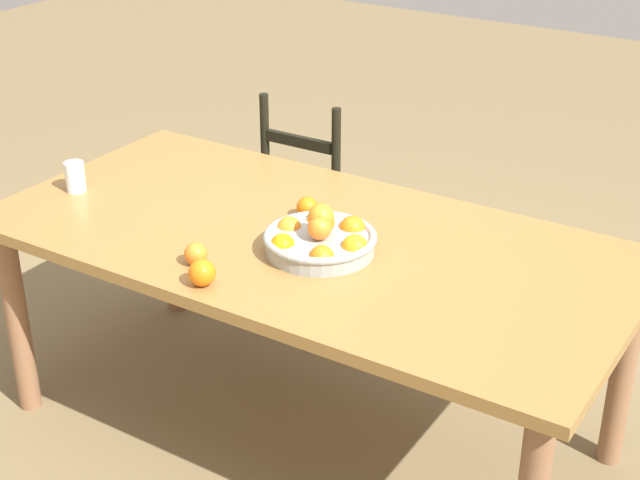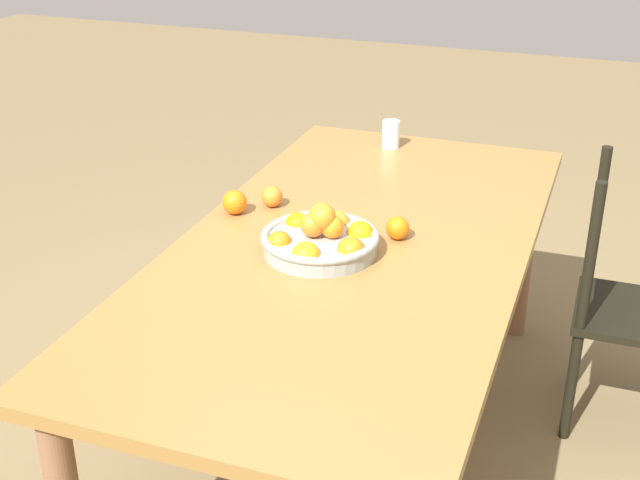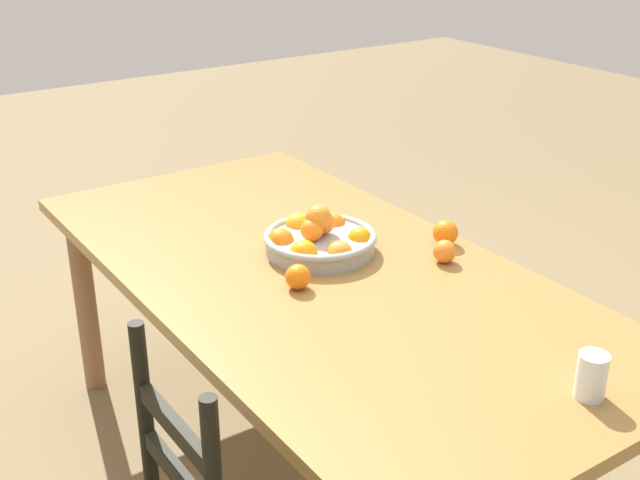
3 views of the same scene
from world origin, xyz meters
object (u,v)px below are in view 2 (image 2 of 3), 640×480
Objects in this scene: orange_loose_0 at (235,202)px; drinking_glass at (391,134)px; chair_near_window at (623,310)px; fruit_bowl at (321,239)px; orange_loose_2 at (272,197)px; orange_loose_1 at (398,228)px; dining_table at (353,268)px.

drinking_glass reaches higher than orange_loose_0.
chair_near_window is at bearing 66.69° from drinking_glass.
drinking_glass is (-0.40, -0.93, 0.39)m from chair_near_window.
fruit_bowl is 3.25× the size of drinking_glass.
drinking_glass reaches higher than orange_loose_2.
fruit_bowl reaches higher than orange_loose_2.
fruit_bowl is 4.87× the size of orange_loose_1.
chair_near_window reaches higher than orange_loose_1.
orange_loose_0 is at bearing -100.07° from dining_table.
fruit_bowl is 0.40m from orange_loose_0.
fruit_bowl is 0.38m from orange_loose_2.
orange_loose_1 reaches higher than orange_loose_2.
chair_near_window is at bearing 104.68° from orange_loose_2.
fruit_bowl is at bearing 3.72° from drinking_glass.
orange_loose_1 is (0.00, 0.54, -0.00)m from orange_loose_0.
chair_near_window is 13.19× the size of orange_loose_1.
orange_loose_0 is (-0.17, -0.36, -0.00)m from fruit_bowl.
chair_near_window is 1.09m from drinking_glass.
drinking_glass is (-0.80, -0.25, 0.02)m from orange_loose_1.
dining_table is 0.89m from drinking_glass.
chair_near_window is at bearing 120.43° from dining_table.
fruit_bowl is 4.99× the size of orange_loose_2.
fruit_bowl is at bearing -47.60° from orange_loose_1.
orange_loose_2 is (0.30, -1.14, 0.37)m from chair_near_window.
chair_near_window is at bearing 107.79° from orange_loose_0.
orange_loose_0 is at bearing -20.40° from drinking_glass.
orange_loose_0 reaches higher than dining_table.
orange_loose_1 is 1.02× the size of orange_loose_2.
fruit_bowl reaches higher than dining_table.
drinking_glass reaches higher than orange_loose_1.
orange_loose_0 is at bearing -115.68° from fruit_bowl.
orange_loose_2 is at bearing 136.82° from orange_loose_0.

